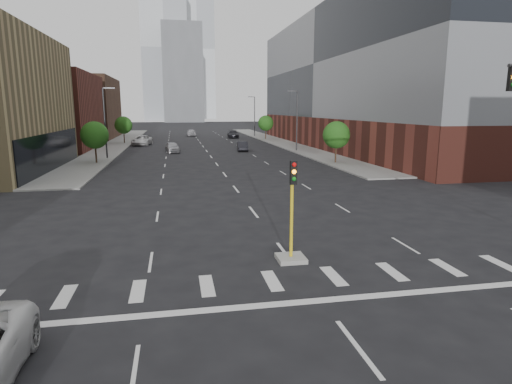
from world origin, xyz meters
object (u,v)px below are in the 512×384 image
object	(u,v)px
car_near_left	(172,147)
median_traffic_signal	(291,239)
car_distant	(191,133)
car_far_left	(142,140)
car_mid_right	(242,146)
car_deep_right	(233,134)

from	to	relation	value
car_near_left	median_traffic_signal	bearing A→B (deg)	-90.85
car_distant	median_traffic_signal	bearing A→B (deg)	-90.65
median_traffic_signal	car_far_left	xyz separation A→B (m)	(-10.50, 61.66, -0.11)
car_mid_right	car_deep_right	size ratio (longest dim) A/B	0.78
car_deep_right	car_distant	xyz separation A→B (m)	(-8.84, 7.61, 0.02)
median_traffic_signal	car_mid_right	size ratio (longest dim) A/B	1.00
car_far_left	median_traffic_signal	bearing A→B (deg)	-72.74
median_traffic_signal	car_near_left	xyz separation A→B (m)	(-5.16, 47.85, -0.19)
car_mid_right	car_deep_right	bearing A→B (deg)	90.79
car_distant	car_mid_right	bearing A→B (deg)	-81.42
car_deep_right	car_mid_right	bearing A→B (deg)	-91.20
median_traffic_signal	car_near_left	distance (m)	48.13
car_deep_right	car_far_left	bearing A→B (deg)	-136.07
car_near_left	car_far_left	world-z (taller)	car_far_left
median_traffic_signal	car_near_left	world-z (taller)	median_traffic_signal
car_near_left	car_far_left	bearing A→B (deg)	104.12
car_mid_right	car_distant	bearing A→B (deg)	105.49
median_traffic_signal	car_distant	bearing A→B (deg)	90.60
median_traffic_signal	car_distant	xyz separation A→B (m)	(-0.89, 84.90, -0.14)
car_far_left	car_deep_right	size ratio (longest dim) A/B	1.10
car_near_left	car_distant	world-z (taller)	car_distant
car_distant	car_deep_right	bearing A→B (deg)	-41.98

